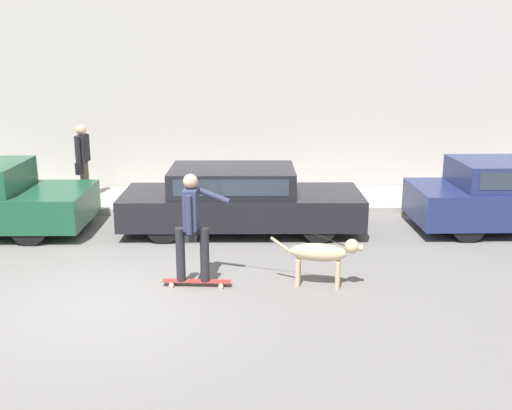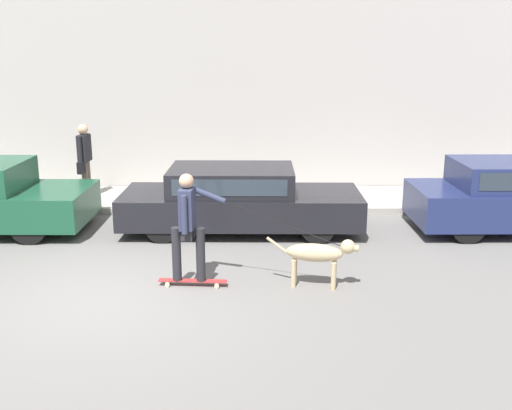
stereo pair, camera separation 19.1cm
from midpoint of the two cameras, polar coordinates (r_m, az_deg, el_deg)
The scene contains 7 objects.
ground_plane at distance 8.47m, azimuth -13.12°, elevation -8.83°, with size 36.00×36.00×0.00m, color slate.
back_wall at distance 14.36m, azimuth -7.59°, elevation 10.04°, with size 32.00×0.30×4.40m.
sidewalk_curb at distance 13.50m, azimuth -7.98°, elevation 0.55°, with size 30.00×2.10×0.13m.
parked_car_1 at distance 11.14m, azimuth -0.90°, elevation 0.48°, with size 4.43×1.71×1.21m.
dog at distance 8.57m, azimuth 6.85°, elevation -4.67°, with size 1.30×0.41×0.73m.
skateboarder at distance 8.46m, azimuth -5.53°, elevation -1.70°, with size 2.70×0.54×1.65m.
pedestrian_with_bag at distance 13.65m, azimuth -15.37°, elevation 4.48°, with size 0.23×0.65×1.61m.
Camera 2 is at (2.03, -7.55, 3.31)m, focal length 42.00 mm.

